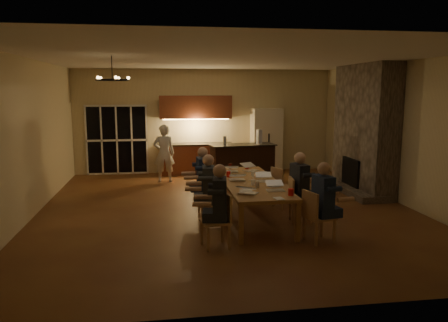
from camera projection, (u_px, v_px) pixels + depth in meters
floor at (227, 209)px, 9.52m from camera, size 9.00×9.00×0.00m
back_wall at (205, 121)px, 13.67m from camera, size 8.00×0.04×3.20m
left_wall at (27, 139)px, 8.67m from camera, size 0.04×9.00×3.20m
right_wall at (402, 133)px, 9.85m from camera, size 0.04×9.00×3.20m
ceiling at (227, 58)px, 9.00m from camera, size 8.00×9.00×0.04m
french_doors at (117, 140)px, 13.32m from camera, size 1.86×0.08×2.10m
fireplace at (364, 129)px, 10.97m from camera, size 0.58×2.50×3.20m
kitchenette at (196, 135)px, 13.38m from camera, size 2.24×0.68×2.40m
refrigerator at (266, 141)px, 13.68m from camera, size 0.90×0.68×2.00m
dining_table at (250, 199)px, 8.86m from camera, size 1.10×3.26×0.75m
bar_island at (242, 164)px, 12.15m from camera, size 1.89×0.92×1.08m
chair_left_near at (215, 221)px, 7.14m from camera, size 0.51×0.51×0.89m
chair_left_mid at (213, 204)px, 8.22m from camera, size 0.51×0.51×0.89m
chair_left_far at (207, 190)px, 9.31m from camera, size 0.50×0.50×0.89m
chair_right_near at (319, 216)px, 7.40m from camera, size 0.54×0.54×0.89m
chair_right_mid at (301, 200)px, 8.47m from camera, size 0.49×0.49×0.89m
chair_right_far at (284, 187)px, 9.62m from camera, size 0.56×0.56×0.89m
person_left_near at (220, 206)px, 7.13m from camera, size 0.68×0.68×1.38m
person_right_near at (323, 203)px, 7.34m from camera, size 0.68×0.68×1.38m
person_left_mid at (208, 191)px, 8.21m from camera, size 0.66×0.66×1.38m
person_right_mid at (299, 187)px, 8.49m from camera, size 0.70×0.70×1.38m
person_left_far at (203, 179)px, 9.27m from camera, size 0.63×0.63×1.38m
standing_person at (164, 153)px, 12.20m from camera, size 0.59×0.39×1.62m
chandelier at (112, 80)px, 8.25m from camera, size 0.62×0.62×0.03m
laptop_a at (248, 187)px, 7.72m from camera, size 0.42×0.41×0.23m
laptop_b at (276, 185)px, 7.92m from camera, size 0.33×0.29×0.23m
laptop_c at (237, 175)px, 8.86m from camera, size 0.33×0.29×0.23m
laptop_d at (264, 176)px, 8.71m from camera, size 0.35×0.32×0.23m
laptop_e at (231, 167)px, 9.79m from camera, size 0.35×0.31×0.23m
laptop_f at (251, 166)px, 9.89m from camera, size 0.41×0.39×0.23m
mug_front at (253, 182)px, 8.42m from camera, size 0.08×0.08×0.10m
mug_mid at (253, 174)px, 9.28m from camera, size 0.08×0.08×0.10m
mug_back at (230, 172)px, 9.45m from camera, size 0.07×0.07×0.10m
redcup_near at (291, 192)px, 7.57m from camera, size 0.09×0.09×0.12m
redcup_mid at (229, 174)px, 9.19m from camera, size 0.09×0.09×0.12m
redcup_far at (247, 166)px, 10.19m from camera, size 0.10×0.10×0.12m
can_silver at (257, 185)px, 8.15m from camera, size 0.07×0.07×0.12m
can_cola at (230, 166)px, 10.18m from camera, size 0.07×0.07×0.12m
plate_near at (274, 186)px, 8.32m from camera, size 0.26×0.26×0.02m
plate_left at (246, 191)px, 7.90m from camera, size 0.24×0.24×0.02m
plate_far at (263, 172)px, 9.66m from camera, size 0.23×0.23×0.02m
notepad at (279, 198)px, 7.34m from camera, size 0.17×0.22×0.01m
bar_bottle at (225, 141)px, 11.91m from camera, size 0.08×0.08×0.24m
bar_blender at (259, 137)px, 12.14m from camera, size 0.16×0.16×0.40m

